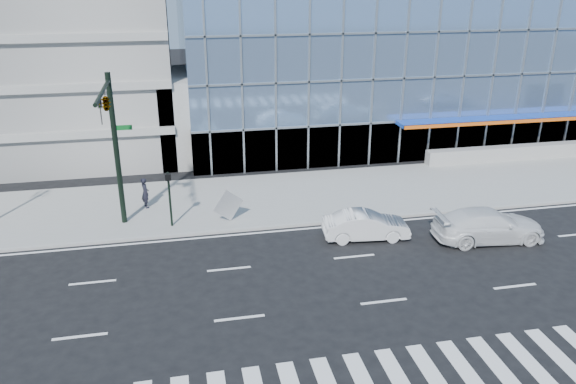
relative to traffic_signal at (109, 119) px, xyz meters
name	(u,v)px	position (x,y,z in m)	size (l,w,h in m)	color
ground	(354,257)	(11.00, -4.57, -6.16)	(160.00, 160.00, 0.00)	black
sidewalk	(314,195)	(11.00, 3.43, -6.09)	(120.00, 8.00, 0.15)	gray
theatre_building	(418,34)	(25.00, 21.43, 1.34)	(42.00, 26.00, 15.00)	#7192BD
parking_garage	(7,9)	(-9.00, 21.43, 3.84)	(24.00, 24.00, 20.00)	gray
ramp_block	(202,114)	(5.00, 13.43, -3.16)	(6.00, 8.00, 6.00)	gray
traffic_signal	(109,119)	(0.00, 0.00, 0.00)	(1.14, 5.74, 8.00)	black
ped_signal_post	(169,191)	(2.50, 0.37, -4.02)	(0.30, 0.33, 3.00)	black
white_suv	(489,225)	(18.17, -4.17, -5.35)	(2.29, 5.63, 1.63)	white
white_sedan	(366,225)	(12.17, -2.77, -5.45)	(1.51, 4.34, 1.43)	silver
pedestrian	(145,193)	(1.09, 3.28, -5.13)	(0.64, 0.42, 1.76)	black
tilted_panel	(228,205)	(5.52, 0.43, -5.10)	(1.30, 0.06, 1.30)	#ABABAB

